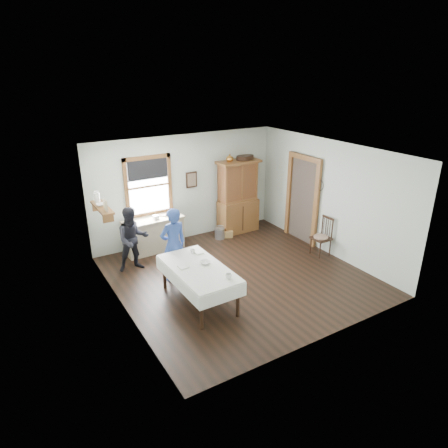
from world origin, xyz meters
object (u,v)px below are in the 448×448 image
object	(u,v)px
china_hutch	(238,197)
wicker_basket	(227,234)
spindle_chair	(321,236)
woman_blue	(174,247)
work_counter	(154,235)
dining_table	(199,285)
pail	(220,233)
figure_dark	(133,241)

from	to	relation	value
china_hutch	wicker_basket	bearing A→B (deg)	-157.42
spindle_chair	wicker_basket	xyz separation A→B (m)	(-1.37, 2.06, -0.38)
spindle_chair	woman_blue	world-z (taller)	woman_blue
wicker_basket	woman_blue	size ratio (longest dim) A/B	0.20
work_counter	dining_table	xyz separation A→B (m)	(-0.13, -2.60, -0.05)
pail	wicker_basket	size ratio (longest dim) A/B	0.94
wicker_basket	woman_blue	distance (m)	2.60
pail	woman_blue	bearing A→B (deg)	-144.31
pail	figure_dark	world-z (taller)	figure_dark
dining_table	spindle_chair	bearing A→B (deg)	5.41
work_counter	spindle_chair	size ratio (longest dim) A/B	1.54
dining_table	wicker_basket	xyz separation A→B (m)	(2.08, 2.38, -0.28)
china_hutch	dining_table	bearing A→B (deg)	-135.71
work_counter	china_hutch	world-z (taller)	china_hutch
china_hutch	pail	xyz separation A→B (m)	(-0.69, -0.19, -0.84)
work_counter	pail	world-z (taller)	work_counter
china_hutch	spindle_chair	distance (m)	2.49
work_counter	woman_blue	xyz separation A→B (m)	(-0.17, -1.57, 0.32)
china_hutch	pail	bearing A→B (deg)	-165.64
wicker_basket	figure_dark	xyz separation A→B (m)	(-2.69, -0.48, 0.58)
china_hutch	woman_blue	size ratio (longest dim) A/B	1.32
spindle_chair	figure_dark	world-z (taller)	figure_dark
work_counter	dining_table	distance (m)	2.61
woman_blue	figure_dark	world-z (taller)	woman_blue
spindle_chair	china_hutch	bearing A→B (deg)	110.92
work_counter	woman_blue	bearing A→B (deg)	-98.45
dining_table	spindle_chair	xyz separation A→B (m)	(3.45, 0.33, 0.10)
spindle_chair	woman_blue	size ratio (longest dim) A/B	0.64
dining_table	spindle_chair	size ratio (longest dim) A/B	1.95
work_counter	wicker_basket	distance (m)	1.99
work_counter	china_hutch	size ratio (longest dim) A/B	0.74
spindle_chair	wicker_basket	world-z (taller)	spindle_chair
china_hutch	work_counter	bearing A→B (deg)	178.76
dining_table	china_hutch	bearing A→B (deg)	45.36
pail	wicker_basket	xyz separation A→B (m)	(0.21, -0.02, -0.05)
work_counter	pail	distance (m)	1.77
dining_table	figure_dark	bearing A→B (deg)	107.83
china_hutch	spindle_chair	world-z (taller)	china_hutch
work_counter	woman_blue	distance (m)	1.61
work_counter	china_hutch	bearing A→B (deg)	-2.42
wicker_basket	work_counter	bearing A→B (deg)	173.61
dining_table	pail	xyz separation A→B (m)	(1.87, 2.40, -0.22)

